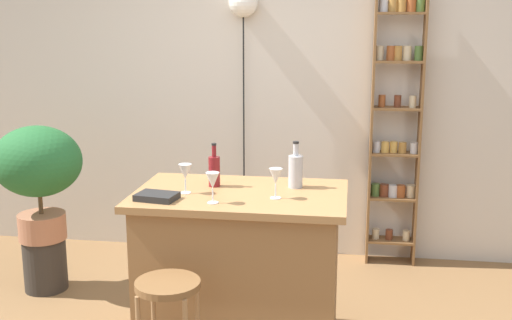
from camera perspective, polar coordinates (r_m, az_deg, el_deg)
name	(u,v)px	position (r m, az deg, el deg)	size (l,w,h in m)	color
back_wall	(276,81)	(5.04, 1.84, 7.13)	(6.40, 0.10, 2.80)	beige
kitchen_counter	(241,271)	(3.67, -1.38, -9.94)	(1.18, 0.75, 0.94)	olive
bar_stool	(169,314)	(3.17, -7.88, -13.61)	(0.32, 0.32, 0.65)	#997047
spice_shelf	(396,124)	(4.90, 12.47, 3.17)	(0.38, 0.17, 2.09)	brown
plant_stool	(45,264)	(4.77, -18.47, -8.86)	(0.30, 0.30, 0.37)	#2D2823
potted_plant	(38,168)	(4.57, -19.06, -0.71)	(0.61, 0.55, 0.80)	#A86B4C
bottle_wine_red	(214,170)	(3.62, -3.78, -0.93)	(0.07, 0.07, 0.25)	maroon
bottle_soda_blue	(296,170)	(3.60, 3.58, -0.93)	(0.08, 0.08, 0.27)	#B2B2B7
wine_glass_left	(276,177)	(3.37, 1.79, -1.55)	(0.07, 0.07, 0.16)	silver
wine_glass_center	(185,172)	(3.49, -6.40, -1.13)	(0.07, 0.07, 0.16)	silver
wine_glass_right	(213,181)	(3.29, -3.93, -1.93)	(0.07, 0.07, 0.16)	silver
cookbook	(157,196)	(3.41, -8.92, -3.27)	(0.21, 0.15, 0.04)	black
pendant_globe_light	(243,6)	(4.95, -1.15, 13.72)	(0.22, 0.22, 2.11)	black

